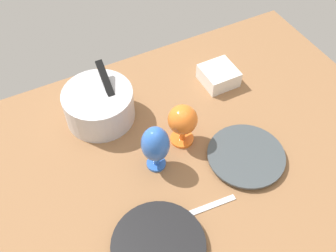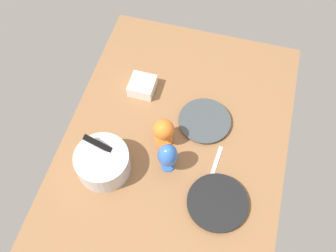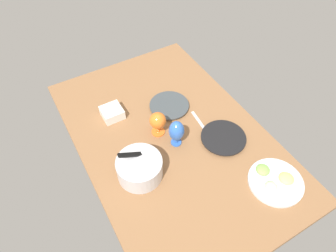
{
  "view_description": "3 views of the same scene",
  "coord_description": "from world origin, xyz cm",
  "px_view_note": "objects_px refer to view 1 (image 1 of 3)",
  "views": [
    {
      "loc": [
        -35.24,
        -65.98,
        107.35
      ],
      "look_at": [
        2.53,
        7.79,
        6.61
      ],
      "focal_mm": 42.47,
      "sensor_mm": 36.0,
      "label": 1
    },
    {
      "loc": [
        -77.0,
        -19.42,
        162.17
      ],
      "look_at": [
        10.99,
        4.42,
        6.61
      ],
      "focal_mm": 41.56,
      "sensor_mm": 36.0,
      "label": 2
    },
    {
      "loc": [
        -95.0,
        56.96,
        139.27
      ],
      "look_at": [
        2.87,
        0.49,
        6.61
      ],
      "focal_mm": 32.0,
      "sensor_mm": 36.0,
      "label": 3
    }
  ],
  "objects_px": {
    "dinner_plate_right": "(246,156)",
    "square_bowl_white": "(219,75)",
    "hurricane_glass_orange": "(183,121)",
    "dinner_plate_left": "(158,245)",
    "mixing_bowl": "(99,104)",
    "hurricane_glass_blue": "(155,144)"
  },
  "relations": [
    {
      "from": "mixing_bowl",
      "to": "hurricane_glass_orange",
      "type": "bearing_deg",
      "value": -47.15
    },
    {
      "from": "mixing_bowl",
      "to": "dinner_plate_left",
      "type": "bearing_deg",
      "value": -93.47
    },
    {
      "from": "dinner_plate_right",
      "to": "hurricane_glass_blue",
      "type": "xyz_separation_m",
      "value": [
        -0.27,
        0.11,
        0.09
      ]
    },
    {
      "from": "dinner_plate_right",
      "to": "square_bowl_white",
      "type": "height_order",
      "value": "square_bowl_white"
    },
    {
      "from": "hurricane_glass_orange",
      "to": "hurricane_glass_blue",
      "type": "bearing_deg",
      "value": -158.47
    },
    {
      "from": "dinner_plate_left",
      "to": "dinner_plate_right",
      "type": "distance_m",
      "value": 0.41
    },
    {
      "from": "dinner_plate_left",
      "to": "square_bowl_white",
      "type": "bearing_deg",
      "value": 44.61
    },
    {
      "from": "hurricane_glass_orange",
      "to": "square_bowl_white",
      "type": "distance_m",
      "value": 0.32
    },
    {
      "from": "dinner_plate_right",
      "to": "hurricane_glass_blue",
      "type": "height_order",
      "value": "hurricane_glass_blue"
    },
    {
      "from": "square_bowl_white",
      "to": "hurricane_glass_orange",
      "type": "bearing_deg",
      "value": -144.35
    },
    {
      "from": "dinner_plate_right",
      "to": "hurricane_glass_blue",
      "type": "relative_size",
      "value": 1.44
    },
    {
      "from": "hurricane_glass_orange",
      "to": "square_bowl_white",
      "type": "height_order",
      "value": "hurricane_glass_orange"
    },
    {
      "from": "dinner_plate_left",
      "to": "mixing_bowl",
      "type": "distance_m",
      "value": 0.53
    },
    {
      "from": "hurricane_glass_blue",
      "to": "square_bowl_white",
      "type": "relative_size",
      "value": 1.41
    },
    {
      "from": "dinner_plate_left",
      "to": "mixing_bowl",
      "type": "height_order",
      "value": "mixing_bowl"
    },
    {
      "from": "dinner_plate_left",
      "to": "hurricane_glass_blue",
      "type": "xyz_separation_m",
      "value": [
        0.12,
        0.26,
        0.09
      ]
    },
    {
      "from": "hurricane_glass_orange",
      "to": "hurricane_glass_blue",
      "type": "height_order",
      "value": "hurricane_glass_blue"
    },
    {
      "from": "hurricane_glass_blue",
      "to": "square_bowl_white",
      "type": "bearing_deg",
      "value": 31.52
    },
    {
      "from": "dinner_plate_left",
      "to": "hurricane_glass_blue",
      "type": "bearing_deg",
      "value": 65.59
    },
    {
      "from": "mixing_bowl",
      "to": "hurricane_glass_blue",
      "type": "distance_m",
      "value": 0.29
    },
    {
      "from": "square_bowl_white",
      "to": "dinner_plate_right",
      "type": "bearing_deg",
      "value": -107.29
    },
    {
      "from": "dinner_plate_right",
      "to": "hurricane_glass_blue",
      "type": "bearing_deg",
      "value": 157.07
    }
  ]
}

